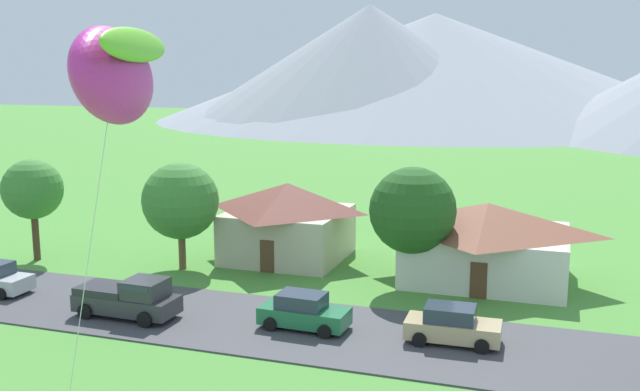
{
  "coord_description": "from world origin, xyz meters",
  "views": [
    {
      "loc": [
        8.86,
        -3.21,
        12.13
      ],
      "look_at": [
        1.36,
        18.94,
        7.99
      ],
      "focal_mm": 39.96,
      "sensor_mm": 36.0,
      "label": 1
    }
  ],
  "objects_px": {
    "house_leftmost": "(487,240)",
    "pickup_truck_charcoal_west_side": "(129,297)",
    "house_left_center": "(288,220)",
    "parked_car_green_mid_east": "(304,312)",
    "tree_center": "(180,201)",
    "tree_near_left": "(413,211)",
    "tree_left_of_center": "(33,190)",
    "kite_flyer_with_kite": "(115,77)",
    "parked_car_tan_west_end": "(452,325)"
  },
  "relations": [
    {
      "from": "tree_near_left",
      "to": "parked_car_green_mid_east",
      "type": "distance_m",
      "value": 9.45
    },
    {
      "from": "tree_center",
      "to": "parked_car_tan_west_end",
      "type": "height_order",
      "value": "tree_center"
    },
    {
      "from": "parked_car_tan_west_end",
      "to": "kite_flyer_with_kite",
      "type": "distance_m",
      "value": 20.53
    },
    {
      "from": "tree_left_of_center",
      "to": "kite_flyer_with_kite",
      "type": "distance_m",
      "value": 31.93
    },
    {
      "from": "house_leftmost",
      "to": "parked_car_green_mid_east",
      "type": "bearing_deg",
      "value": -123.06
    },
    {
      "from": "tree_center",
      "to": "pickup_truck_charcoal_west_side",
      "type": "relative_size",
      "value": 1.26
    },
    {
      "from": "house_leftmost",
      "to": "house_left_center",
      "type": "distance_m",
      "value": 12.7
    },
    {
      "from": "tree_near_left",
      "to": "kite_flyer_with_kite",
      "type": "bearing_deg",
      "value": -95.54
    },
    {
      "from": "pickup_truck_charcoal_west_side",
      "to": "parked_car_tan_west_end",
      "type": "bearing_deg",
      "value": 6.29
    },
    {
      "from": "tree_center",
      "to": "kite_flyer_with_kite",
      "type": "distance_m",
      "value": 27.24
    },
    {
      "from": "house_leftmost",
      "to": "house_left_center",
      "type": "xyz_separation_m",
      "value": [
        -12.68,
        0.64,
        0.22
      ]
    },
    {
      "from": "house_left_center",
      "to": "parked_car_green_mid_east",
      "type": "relative_size",
      "value": 1.8
    },
    {
      "from": "tree_left_of_center",
      "to": "tree_center",
      "type": "bearing_deg",
      "value": 6.68
    },
    {
      "from": "house_leftmost",
      "to": "pickup_truck_charcoal_west_side",
      "type": "distance_m",
      "value": 20.34
    },
    {
      "from": "parked_car_green_mid_east",
      "to": "kite_flyer_with_kite",
      "type": "xyz_separation_m",
      "value": [
        1.19,
        -15.88,
        11.09
      ]
    },
    {
      "from": "pickup_truck_charcoal_west_side",
      "to": "house_left_center",
      "type": "bearing_deg",
      "value": 75.86
    },
    {
      "from": "house_left_center",
      "to": "pickup_truck_charcoal_west_side",
      "type": "distance_m",
      "value": 13.65
    },
    {
      "from": "tree_center",
      "to": "parked_car_tan_west_end",
      "type": "bearing_deg",
      "value": -21.67
    },
    {
      "from": "parked_car_green_mid_east",
      "to": "house_left_center",
      "type": "bearing_deg",
      "value": 114.43
    },
    {
      "from": "parked_car_tan_west_end",
      "to": "parked_car_green_mid_east",
      "type": "distance_m",
      "value": 6.92
    },
    {
      "from": "tree_left_of_center",
      "to": "pickup_truck_charcoal_west_side",
      "type": "bearing_deg",
      "value": -32.26
    },
    {
      "from": "house_leftmost",
      "to": "pickup_truck_charcoal_west_side",
      "type": "xyz_separation_m",
      "value": [
        -15.99,
        -12.51,
        -1.29
      ]
    },
    {
      "from": "house_left_center",
      "to": "house_leftmost",
      "type": "bearing_deg",
      "value": -2.91
    },
    {
      "from": "tree_near_left",
      "to": "tree_center",
      "type": "height_order",
      "value": "tree_near_left"
    },
    {
      "from": "house_leftmost",
      "to": "parked_car_tan_west_end",
      "type": "xyz_separation_m",
      "value": [
        -0.38,
        -10.79,
        -1.48
      ]
    },
    {
      "from": "house_left_center",
      "to": "parked_car_green_mid_east",
      "type": "xyz_separation_m",
      "value": [
        5.38,
        -11.85,
        -1.7
      ]
    },
    {
      "from": "tree_near_left",
      "to": "pickup_truck_charcoal_west_side",
      "type": "distance_m",
      "value": 15.73
    },
    {
      "from": "tree_left_of_center",
      "to": "tree_center",
      "type": "relative_size",
      "value": 0.99
    },
    {
      "from": "pickup_truck_charcoal_west_side",
      "to": "kite_flyer_with_kite",
      "type": "distance_m",
      "value": 20.72
    },
    {
      "from": "pickup_truck_charcoal_west_side",
      "to": "kite_flyer_with_kite",
      "type": "height_order",
      "value": "kite_flyer_with_kite"
    },
    {
      "from": "tree_near_left",
      "to": "parked_car_green_mid_east",
      "type": "relative_size",
      "value": 1.62
    },
    {
      "from": "tree_center",
      "to": "pickup_truck_charcoal_west_side",
      "type": "distance_m",
      "value": 9.48
    },
    {
      "from": "parked_car_tan_west_end",
      "to": "parked_car_green_mid_east",
      "type": "height_order",
      "value": "same"
    },
    {
      "from": "tree_near_left",
      "to": "tree_center",
      "type": "xyz_separation_m",
      "value": [
        -14.18,
        -0.61,
        -0.2
      ]
    },
    {
      "from": "tree_left_of_center",
      "to": "kite_flyer_with_kite",
      "type": "height_order",
      "value": "kite_flyer_with_kite"
    },
    {
      "from": "tree_center",
      "to": "pickup_truck_charcoal_west_side",
      "type": "height_order",
      "value": "tree_center"
    },
    {
      "from": "house_leftmost",
      "to": "tree_center",
      "type": "relative_size",
      "value": 1.48
    },
    {
      "from": "house_left_center",
      "to": "tree_near_left",
      "type": "relative_size",
      "value": 1.11
    },
    {
      "from": "tree_center",
      "to": "kite_flyer_with_kite",
      "type": "bearing_deg",
      "value": -63.01
    },
    {
      "from": "house_leftmost",
      "to": "parked_car_tan_west_end",
      "type": "relative_size",
      "value": 2.31
    },
    {
      "from": "tree_near_left",
      "to": "parked_car_tan_west_end",
      "type": "bearing_deg",
      "value": -65.88
    },
    {
      "from": "parked_car_tan_west_end",
      "to": "house_left_center",
      "type": "bearing_deg",
      "value": 137.08
    },
    {
      "from": "tree_left_of_center",
      "to": "parked_car_green_mid_east",
      "type": "distance_m",
      "value": 21.87
    },
    {
      "from": "parked_car_green_mid_east",
      "to": "kite_flyer_with_kite",
      "type": "bearing_deg",
      "value": -85.7
    },
    {
      "from": "tree_near_left",
      "to": "parked_car_tan_west_end",
      "type": "height_order",
      "value": "tree_near_left"
    },
    {
      "from": "house_left_center",
      "to": "tree_left_of_center",
      "type": "distance_m",
      "value": 16.38
    },
    {
      "from": "house_left_center",
      "to": "tree_left_of_center",
      "type": "xyz_separation_m",
      "value": [
        -15.25,
        -5.62,
        2.03
      ]
    },
    {
      "from": "house_leftmost",
      "to": "parked_car_green_mid_east",
      "type": "relative_size",
      "value": 2.3
    },
    {
      "from": "tree_near_left",
      "to": "kite_flyer_with_kite",
      "type": "relative_size",
      "value": 0.52
    },
    {
      "from": "house_leftmost",
      "to": "parked_car_green_mid_east",
      "type": "xyz_separation_m",
      "value": [
        -7.29,
        -11.21,
        -1.48
      ]
    }
  ]
}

